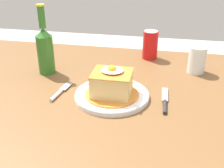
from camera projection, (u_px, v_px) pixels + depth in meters
dining_table at (115, 112)px, 1.03m from camera, size 1.49×0.88×0.72m
main_plate at (111, 95)px, 0.93m from camera, size 0.25×0.25×0.02m
sandwich_meal at (111, 84)px, 0.91m from camera, size 0.18×0.18×0.11m
fork at (59, 92)px, 0.95m from camera, size 0.03×0.14×0.01m
knife at (165, 103)px, 0.89m from camera, size 0.02×0.17×0.01m
soda_can at (150, 45)px, 1.23m from camera, size 0.07×0.07×0.12m
beer_bottle_green at (45, 49)px, 1.07m from camera, size 0.06×0.06×0.27m
drinking_glass at (197, 62)px, 1.10m from camera, size 0.07×0.07×0.10m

